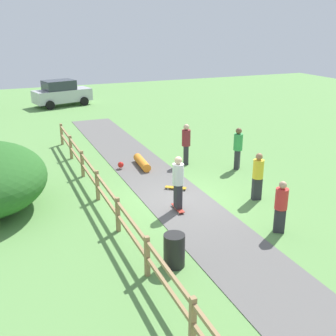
{
  "coord_description": "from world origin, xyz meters",
  "views": [
    {
      "loc": [
        -5.61,
        -12.37,
        6.05
      ],
      "look_at": [
        -0.07,
        0.84,
        1.0
      ],
      "focal_mm": 44.63,
      "sensor_mm": 36.0,
      "label": 1
    }
  ],
  "objects_px": {
    "trash_bin": "(174,250)",
    "skateboard_loose": "(176,188)",
    "skater_riding": "(178,181)",
    "parked_car_silver": "(61,93)",
    "bystander_yellow": "(258,174)",
    "bystander_green": "(238,146)",
    "bystander_red": "(281,205)",
    "bystander_maroon": "(186,142)",
    "skater_fallen": "(140,163)"
  },
  "relations": [
    {
      "from": "skateboard_loose",
      "to": "bystander_green",
      "type": "relative_size",
      "value": 0.42
    },
    {
      "from": "skater_fallen",
      "to": "bystander_green",
      "type": "relative_size",
      "value": 0.92
    },
    {
      "from": "bystander_yellow",
      "to": "bystander_green",
      "type": "distance_m",
      "value": 3.28
    },
    {
      "from": "trash_bin",
      "to": "bystander_yellow",
      "type": "relative_size",
      "value": 0.52
    },
    {
      "from": "bystander_green",
      "to": "parked_car_silver",
      "type": "relative_size",
      "value": 0.41
    },
    {
      "from": "bystander_yellow",
      "to": "bystander_maroon",
      "type": "xyz_separation_m",
      "value": [
        -0.67,
        4.54,
        0.06
      ]
    },
    {
      "from": "bystander_red",
      "to": "bystander_yellow",
      "type": "bearing_deg",
      "value": 71.57
    },
    {
      "from": "trash_bin",
      "to": "bystander_red",
      "type": "relative_size",
      "value": 0.55
    },
    {
      "from": "skater_fallen",
      "to": "bystander_maroon",
      "type": "bearing_deg",
      "value": -11.01
    },
    {
      "from": "skater_riding",
      "to": "bystander_green",
      "type": "height_order",
      "value": "skater_riding"
    },
    {
      "from": "trash_bin",
      "to": "bystander_red",
      "type": "distance_m",
      "value": 3.72
    },
    {
      "from": "skater_riding",
      "to": "bystander_maroon",
      "type": "xyz_separation_m",
      "value": [
        2.32,
        4.31,
        -0.07
      ]
    },
    {
      "from": "trash_bin",
      "to": "parked_car_silver",
      "type": "distance_m",
      "value": 23.43
    },
    {
      "from": "bystander_yellow",
      "to": "bystander_green",
      "type": "xyz_separation_m",
      "value": [
        1.09,
        3.1,
        0.05
      ]
    },
    {
      "from": "skateboard_loose",
      "to": "parked_car_silver",
      "type": "xyz_separation_m",
      "value": [
        -1.17,
        18.65,
        0.87
      ]
    },
    {
      "from": "bystander_red",
      "to": "bystander_yellow",
      "type": "height_order",
      "value": "bystander_yellow"
    },
    {
      "from": "skateboard_loose",
      "to": "bystander_green",
      "type": "xyz_separation_m",
      "value": [
        3.41,
        1.16,
        0.92
      ]
    },
    {
      "from": "trash_bin",
      "to": "skater_fallen",
      "type": "distance_m",
      "value": 7.95
    },
    {
      "from": "skater_riding",
      "to": "parked_car_silver",
      "type": "height_order",
      "value": "parked_car_silver"
    },
    {
      "from": "trash_bin",
      "to": "skateboard_loose",
      "type": "height_order",
      "value": "trash_bin"
    },
    {
      "from": "trash_bin",
      "to": "skater_riding",
      "type": "distance_m",
      "value": 3.44
    },
    {
      "from": "trash_bin",
      "to": "skateboard_loose",
      "type": "xyz_separation_m",
      "value": [
        2.14,
        4.75,
        -0.36
      ]
    },
    {
      "from": "bystander_maroon",
      "to": "skater_riding",
      "type": "bearing_deg",
      "value": -118.24
    },
    {
      "from": "skater_fallen",
      "to": "skateboard_loose",
      "type": "bearing_deg",
      "value": -82.94
    },
    {
      "from": "skateboard_loose",
      "to": "bystander_red",
      "type": "xyz_separation_m",
      "value": [
        1.53,
        -4.28,
        0.82
      ]
    },
    {
      "from": "trash_bin",
      "to": "skater_riding",
      "type": "bearing_deg",
      "value": 64.31
    },
    {
      "from": "skater_riding",
      "to": "bystander_maroon",
      "type": "distance_m",
      "value": 4.9
    },
    {
      "from": "trash_bin",
      "to": "bystander_red",
      "type": "height_order",
      "value": "bystander_red"
    },
    {
      "from": "bystander_yellow",
      "to": "parked_car_silver",
      "type": "bearing_deg",
      "value": 99.62
    },
    {
      "from": "bystander_maroon",
      "to": "parked_car_silver",
      "type": "xyz_separation_m",
      "value": [
        -2.82,
        16.04,
        -0.06
      ]
    },
    {
      "from": "skater_riding",
      "to": "bystander_red",
      "type": "relative_size",
      "value": 1.15
    },
    {
      "from": "bystander_green",
      "to": "parked_car_silver",
      "type": "bearing_deg",
      "value": 104.68
    },
    {
      "from": "trash_bin",
      "to": "bystander_yellow",
      "type": "distance_m",
      "value": 5.29
    },
    {
      "from": "trash_bin",
      "to": "bystander_maroon",
      "type": "xyz_separation_m",
      "value": [
        3.78,
        7.36,
        0.56
      ]
    },
    {
      "from": "trash_bin",
      "to": "skateboard_loose",
      "type": "distance_m",
      "value": 5.22
    },
    {
      "from": "skater_fallen",
      "to": "bystander_maroon",
      "type": "height_order",
      "value": "bystander_maroon"
    },
    {
      "from": "skateboard_loose",
      "to": "bystander_yellow",
      "type": "bearing_deg",
      "value": -39.91
    },
    {
      "from": "skater_riding",
      "to": "parked_car_silver",
      "type": "distance_m",
      "value": 20.36
    },
    {
      "from": "bystander_yellow",
      "to": "bystander_red",
      "type": "bearing_deg",
      "value": -108.43
    },
    {
      "from": "bystander_yellow",
      "to": "trash_bin",
      "type": "bearing_deg",
      "value": -147.63
    },
    {
      "from": "bystander_green",
      "to": "bystander_maroon",
      "type": "xyz_separation_m",
      "value": [
        -1.76,
        1.44,
        0.01
      ]
    },
    {
      "from": "bystander_red",
      "to": "skateboard_loose",
      "type": "bearing_deg",
      "value": 109.64
    },
    {
      "from": "bystander_red",
      "to": "bystander_green",
      "type": "relative_size",
      "value": 0.91
    },
    {
      "from": "skateboard_loose",
      "to": "bystander_red",
      "type": "distance_m",
      "value": 4.62
    },
    {
      "from": "bystander_red",
      "to": "bystander_maroon",
      "type": "relative_size",
      "value": 0.9
    },
    {
      "from": "parked_car_silver",
      "to": "skater_riding",
      "type": "bearing_deg",
      "value": -88.59
    },
    {
      "from": "skater_fallen",
      "to": "parked_car_silver",
      "type": "xyz_separation_m",
      "value": [
        -0.8,
        15.65,
        0.76
      ]
    },
    {
      "from": "skater_fallen",
      "to": "bystander_maroon",
      "type": "relative_size",
      "value": 0.92
    },
    {
      "from": "skateboard_loose",
      "to": "bystander_yellow",
      "type": "height_order",
      "value": "bystander_yellow"
    },
    {
      "from": "bystander_maroon",
      "to": "skateboard_loose",
      "type": "bearing_deg",
      "value": -122.28
    }
  ]
}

